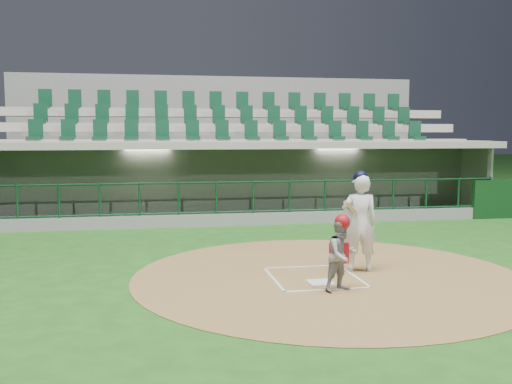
% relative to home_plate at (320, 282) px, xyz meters
% --- Properties ---
extents(ground, '(120.00, 120.00, 0.00)m').
position_rel_home_plate_xyz_m(ground, '(0.00, 0.70, -0.02)').
color(ground, '#1B4D16').
rests_on(ground, ground).
extents(dirt_circle, '(7.20, 7.20, 0.01)m').
position_rel_home_plate_xyz_m(dirt_circle, '(0.30, 0.50, -0.02)').
color(dirt_circle, brown).
rests_on(dirt_circle, ground).
extents(home_plate, '(0.43, 0.43, 0.02)m').
position_rel_home_plate_xyz_m(home_plate, '(0.00, 0.00, 0.00)').
color(home_plate, silver).
rests_on(home_plate, dirt_circle).
extents(batter_box_chalk, '(1.55, 1.80, 0.01)m').
position_rel_home_plate_xyz_m(batter_box_chalk, '(0.00, 0.40, -0.00)').
color(batter_box_chalk, silver).
rests_on(batter_box_chalk, ground).
extents(dugout_structure, '(16.40, 3.70, 3.00)m').
position_rel_home_plate_xyz_m(dugout_structure, '(0.16, 8.53, 0.94)').
color(dugout_structure, slate).
rests_on(dugout_structure, ground).
extents(seating_deck, '(17.00, 6.72, 5.15)m').
position_rel_home_plate_xyz_m(seating_deck, '(0.00, 11.61, 1.40)').
color(seating_deck, slate).
rests_on(seating_deck, ground).
extents(batter, '(0.91, 0.93, 1.92)m').
position_rel_home_plate_xyz_m(batter, '(0.98, 0.74, 0.95)').
color(batter, white).
rests_on(batter, dirt_circle).
extents(catcher, '(0.72, 0.65, 1.29)m').
position_rel_home_plate_xyz_m(catcher, '(0.20, -0.53, 0.62)').
color(catcher, gray).
rests_on(catcher, dirt_circle).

